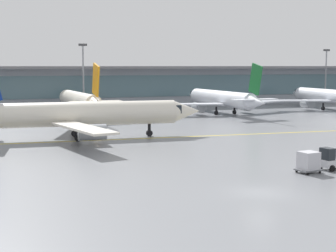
% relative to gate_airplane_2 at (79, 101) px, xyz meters
% --- Properties ---
extents(ground_plane, '(400.00, 400.00, 0.00)m').
position_rel_gate_airplane_2_xyz_m(ground_plane, '(4.46, -63.73, -3.06)').
color(ground_plane, slate).
extents(taxiway_centreline_stripe, '(109.93, 4.55, 0.01)m').
position_rel_gate_airplane_2_xyz_m(taxiway_centreline_stripe, '(-3.01, -32.21, -3.05)').
color(taxiway_centreline_stripe, yellow).
rests_on(taxiway_centreline_stripe, ground_plane).
extents(terminal_concourse, '(182.51, 11.00, 9.60)m').
position_rel_gate_airplane_2_xyz_m(terminal_concourse, '(4.46, 21.72, 1.86)').
color(terminal_concourse, '#8C939E').
rests_on(terminal_concourse, ground_plane).
extents(gate_airplane_2, '(28.53, 30.81, 10.20)m').
position_rel_gate_airplane_2_xyz_m(gate_airplane_2, '(0.00, 0.00, 0.00)').
color(gate_airplane_2, silver).
rests_on(gate_airplane_2, ground_plane).
extents(gate_airplane_3, '(28.53, 30.81, 10.20)m').
position_rel_gate_airplane_2_xyz_m(gate_airplane_3, '(28.16, -3.52, 0.00)').
color(gate_airplane_3, silver).
rests_on(gate_airplane_3, ground_plane).
extents(gate_airplane_4, '(27.77, 29.78, 9.89)m').
position_rel_gate_airplane_2_xyz_m(gate_airplane_4, '(54.79, -1.13, -0.09)').
color(gate_airplane_4, silver).
rests_on(gate_airplane_4, ground_plane).
extents(taxiing_regional_jet, '(32.42, 30.16, 10.75)m').
position_rel_gate_airplane_2_xyz_m(taxiing_regional_jet, '(-3.42, -30.20, 0.16)').
color(taxiing_regional_jet, silver).
rests_on(taxiing_regional_jet, ground_plane).
extents(baggage_tug, '(2.82, 2.04, 2.10)m').
position_rel_gate_airplane_2_xyz_m(baggage_tug, '(15.01, -57.95, -2.17)').
color(baggage_tug, silver).
rests_on(baggage_tug, ground_plane).
extents(cargo_dolly_lead, '(2.37, 1.98, 1.94)m').
position_rel_gate_airplane_2_xyz_m(cargo_dolly_lead, '(12.17, -58.51, -2.00)').
color(cargo_dolly_lead, '#595B60').
rests_on(cargo_dolly_lead, ground_plane).
extents(apron_light_mast_1, '(1.80, 0.36, 14.39)m').
position_rel_gate_airplane_2_xyz_m(apron_light_mast_1, '(2.71, 12.28, 4.82)').
color(apron_light_mast_1, gray).
rests_on(apron_light_mast_1, ground_plane).
extents(apron_light_mast_2, '(1.80, 0.36, 13.91)m').
position_rel_gate_airplane_2_xyz_m(apron_light_mast_2, '(65.53, 15.09, 4.58)').
color(apron_light_mast_2, gray).
rests_on(apron_light_mast_2, ground_plane).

